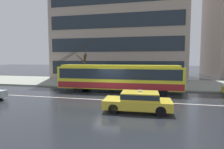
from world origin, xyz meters
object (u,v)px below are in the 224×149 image
pedestrian_walking_past (132,73)px  street_tree_bare (84,67)px  pedestrian_at_shelter (111,73)px  taxi_oncoming_near (138,101)px  pedestrian_approaching_curb (99,73)px  trolleybus (119,77)px  pedestrian_waiting_by_pole (127,72)px

pedestrian_walking_past → street_tree_bare: size_ratio=0.48×
pedestrian_walking_past → pedestrian_at_shelter: bearing=-179.7°
taxi_oncoming_near → pedestrian_at_shelter: size_ratio=2.13×
pedestrian_approaching_curb → pedestrian_walking_past: size_ratio=0.95×
street_tree_bare → pedestrian_walking_past: bearing=-10.4°
trolleybus → taxi_oncoming_near: bearing=-69.6°
pedestrian_waiting_by_pole → trolleybus: bearing=-91.2°
pedestrian_waiting_by_pole → street_tree_bare: (-5.25, -0.99, 0.67)m
trolleybus → taxi_oncoming_near: trolleybus is taller
trolleybus → pedestrian_walking_past: (0.97, 2.55, 0.21)m
trolleybus → street_tree_bare: size_ratio=3.09×
pedestrian_at_shelter → taxi_oncoming_near: bearing=-67.1°
pedestrian_approaching_curb → pedestrian_walking_past: bearing=5.8°
pedestrian_at_shelter → pedestrian_approaching_curb: 1.48m
pedestrian_waiting_by_pole → taxi_oncoming_near: bearing=-78.2°
trolleybus → pedestrian_approaching_curb: 3.57m
pedestrian_approaching_curb → pedestrian_waiting_by_pole: bearing=40.5°
pedestrian_at_shelter → pedestrian_walking_past: size_ratio=0.99×
taxi_oncoming_near → pedestrian_at_shelter: 9.92m
trolleybus → taxi_oncoming_near: size_ratio=3.06×
pedestrian_approaching_curb → pedestrian_waiting_by_pole: 3.85m
taxi_oncoming_near → pedestrian_walking_past: 9.28m
pedestrian_at_shelter → street_tree_bare: street_tree_bare is taller
taxi_oncoming_near → pedestrian_approaching_curb: 10.23m
pedestrian_waiting_by_pole → street_tree_bare: size_ratio=0.47×
pedestrian_at_shelter → pedestrian_waiting_by_pole: size_ratio=1.01×
trolleybus → taxi_oncoming_near: (2.43, -6.56, -0.83)m
street_tree_bare → pedestrian_waiting_by_pole: bearing=10.6°
pedestrian_approaching_curb → street_tree_bare: bearing=146.9°
pedestrian_approaching_curb → street_tree_bare: size_ratio=0.45×
pedestrian_at_shelter → pedestrian_waiting_by_pole: pedestrian_at_shelter is taller
pedestrian_walking_past → pedestrian_approaching_curb: bearing=-174.2°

